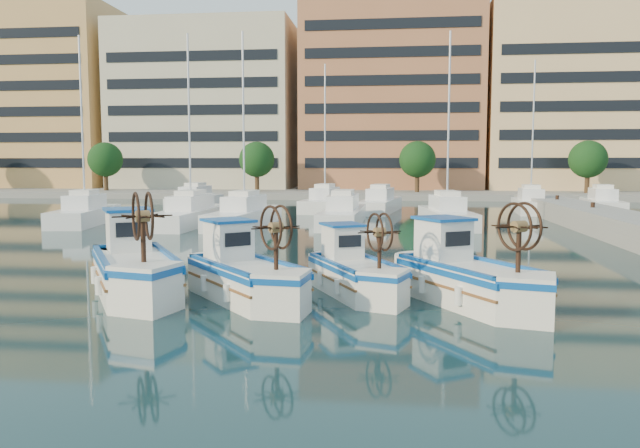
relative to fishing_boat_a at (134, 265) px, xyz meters
The scene contains 7 objects.
ground 6.28m from the fishing_boat_a, ahead, with size 300.00×300.00×0.00m, color #16373B.
waterfront 66.64m from the fishing_boat_a, 76.50° to the left, with size 180.00×40.00×25.60m.
yacht_marina 26.34m from the fishing_boat_a, 82.61° to the left, with size 38.43×23.59×11.50m.
fishing_boat_a is the anchor object (origin of this frame).
fishing_boat_b 3.37m from the fishing_boat_a, ahead, with size 4.05×4.41×2.76m.
fishing_boat_c 6.40m from the fishing_boat_a, ahead, with size 3.15×4.14×2.50m.
fishing_boat_d 9.44m from the fishing_boat_a, ahead, with size 3.88×4.73×2.87m.
Camera 1 is at (1.28, -16.10, 3.80)m, focal length 35.00 mm.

